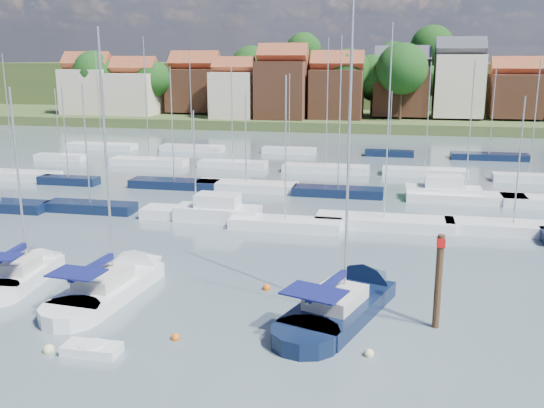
# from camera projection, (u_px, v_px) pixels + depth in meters

# --- Properties ---
(ground) EXTENTS (260.00, 260.00, 0.00)m
(ground) POSITION_uv_depth(u_px,v_px,m) (315.00, 178.00, 68.24)
(ground) COLOR #46575F
(ground) RESTS_ON ground
(sailboat_left) EXTENTS (3.25, 9.29, 12.50)m
(sailboat_left) POSITION_uv_depth(u_px,v_px,m) (31.00, 271.00, 37.18)
(sailboat_left) COLOR silver
(sailboat_left) RESTS_ON ground
(sailboat_centre) EXTENTS (4.10, 12.04, 16.05)m
(sailboat_centre) POSITION_uv_depth(u_px,v_px,m) (123.00, 280.00, 35.70)
(sailboat_centre) COLOR silver
(sailboat_centre) RESTS_ON ground
(sailboat_navy) EXTENTS (7.10, 12.97, 17.35)m
(sailboat_navy) POSITION_uv_depth(u_px,v_px,m) (352.00, 298.00, 33.03)
(sailboat_navy) COLOR black
(sailboat_navy) RESTS_ON ground
(tender) EXTENTS (2.63, 1.24, 0.57)m
(tender) POSITION_uv_depth(u_px,v_px,m) (92.00, 349.00, 27.55)
(tender) COLOR silver
(tender) RESTS_ON ground
(timber_piling) EXTENTS (0.40, 0.40, 7.06)m
(timber_piling) POSITION_uv_depth(u_px,v_px,m) (437.00, 299.00, 29.97)
(timber_piling) COLOR #4C331E
(timber_piling) RESTS_ON ground
(buoy_b) EXTENTS (0.54, 0.54, 0.54)m
(buoy_b) POSITION_uv_depth(u_px,v_px,m) (49.00, 352.00, 27.75)
(buoy_b) COLOR beige
(buoy_b) RESTS_ON ground
(buoy_c) EXTENTS (0.52, 0.52, 0.52)m
(buoy_c) POSITION_uv_depth(u_px,v_px,m) (61.00, 315.00, 31.68)
(buoy_c) COLOR #D85914
(buoy_c) RESTS_ON ground
(buoy_d) EXTENTS (0.45, 0.45, 0.45)m
(buoy_d) POSITION_uv_depth(u_px,v_px,m) (176.00, 339.00, 28.98)
(buoy_d) COLOR #D85914
(buoy_d) RESTS_ON ground
(buoy_e) EXTENTS (0.49, 0.49, 0.49)m
(buoy_e) POSITION_uv_depth(u_px,v_px,m) (267.00, 290.00, 35.24)
(buoy_e) COLOR #D85914
(buoy_e) RESTS_ON ground
(buoy_f) EXTENTS (0.46, 0.46, 0.46)m
(buoy_f) POSITION_uv_depth(u_px,v_px,m) (369.00, 356.00, 27.39)
(buoy_f) COLOR beige
(buoy_f) RESTS_ON ground
(marina_field) EXTENTS (79.62, 41.41, 15.93)m
(marina_field) POSITION_uv_depth(u_px,v_px,m) (326.00, 183.00, 63.15)
(marina_field) COLOR silver
(marina_field) RESTS_ON ground
(far_shore_town) EXTENTS (212.46, 90.00, 22.27)m
(far_shore_town) POSITION_uv_depth(u_px,v_px,m) (374.00, 93.00, 154.89)
(far_shore_town) COLOR #45542A
(far_shore_town) RESTS_ON ground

